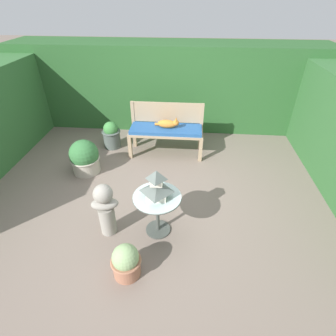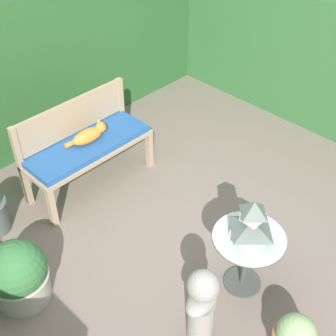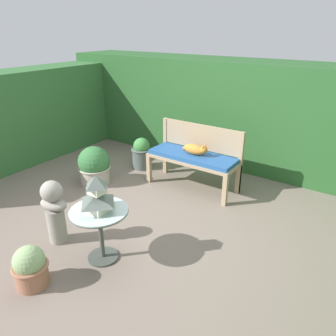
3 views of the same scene
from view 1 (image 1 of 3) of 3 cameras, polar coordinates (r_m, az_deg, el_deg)
ground at (r=3.93m, az=-3.23°, el=-5.80°), size 30.00×30.00×0.00m
foliage_hedge_back at (r=5.83m, az=0.05°, el=17.61°), size 6.40×1.00×1.68m
garden_bench at (r=4.68m, az=-0.44°, el=7.95°), size 1.30×0.48×0.52m
bench_backrest at (r=4.79m, az=-0.20°, el=11.28°), size 1.30×0.06×0.89m
cat at (r=4.62m, az=-0.03°, el=9.63°), size 0.43×0.18×0.19m
patio_table at (r=3.12m, az=-2.34°, el=-7.90°), size 0.57×0.57×0.56m
pagoda_birdhouse at (r=2.94m, az=-2.46°, el=-3.90°), size 0.30×0.30×0.36m
garden_bust at (r=3.22m, az=-13.47°, el=-8.38°), size 0.35×0.24×0.72m
potted_plant_table_far at (r=2.92m, az=-9.13°, el=-19.46°), size 0.32×0.32×0.41m
potted_plant_patio_mid at (r=4.46m, az=-17.69°, el=2.18°), size 0.47×0.47×0.57m
potted_plant_path_edge at (r=5.09m, az=-12.21°, el=7.05°), size 0.35×0.35×0.51m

